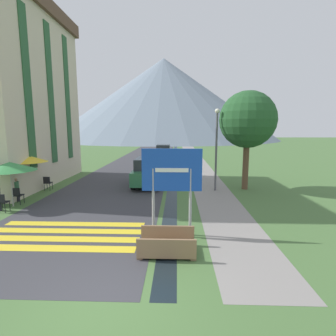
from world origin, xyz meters
name	(u,v)px	position (x,y,z in m)	size (l,w,h in m)	color
ground_plane	(162,167)	(0.00, 20.00, 0.00)	(160.00, 160.00, 0.00)	#476B38
road	(148,156)	(-2.50, 30.00, 0.00)	(6.40, 60.00, 0.01)	#38383D
footpath	(193,156)	(3.60, 30.00, 0.00)	(2.20, 60.00, 0.01)	gray
drainage_channel	(175,156)	(1.20, 30.00, 0.00)	(0.60, 60.00, 0.00)	black
crosswalk_marking	(64,235)	(-2.50, 3.52, 0.01)	(5.44, 2.54, 0.01)	yellow
mountain_distant	(164,99)	(-3.01, 83.61, 12.99)	(73.13, 73.13, 25.97)	slate
hotel_building	(9,88)	(-9.40, 12.00, 6.32)	(5.87, 10.08, 11.76)	beige
road_sign	(172,178)	(1.31, 3.66, 2.06)	(2.06, 0.11, 3.06)	#9E9EA3
footbridge	(167,245)	(1.20, 2.33, 0.23)	(1.70, 1.10, 0.65)	#846647
parked_car_near	(148,171)	(-0.40, 11.77, 0.91)	(1.84, 4.48, 1.82)	#28663D
parked_car_far	(163,152)	(-0.10, 25.31, 0.91)	(1.86, 4.05, 1.82)	silver
cafe_chair_near_left	(17,194)	(-6.36, 7.11, 0.51)	(0.40, 0.40, 0.85)	black
cafe_chair_nearest	(2,201)	(-6.31, 5.90, 0.51)	(0.40, 0.40, 0.85)	black
cafe_chair_far_left	(48,182)	(-6.32, 10.07, 0.51)	(0.40, 0.40, 0.85)	black
cafe_umbrella_front_green	(10,166)	(-6.41, 6.80, 1.95)	(2.36, 2.36, 2.16)	#B7B2A8
cafe_umbrella_middle_yellow	(28,159)	(-6.83, 9.12, 2.03)	(2.03, 2.03, 2.22)	#B7B2A8
person_seated_near	(16,188)	(-6.76, 7.65, 0.69)	(0.32, 0.32, 1.25)	#282833
streetlamp	(216,142)	(3.81, 10.42, 2.90)	(0.28, 0.28, 4.85)	#515156
tree_by_path	(248,120)	(5.68, 10.84, 4.21)	(3.38, 3.38, 5.93)	brown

